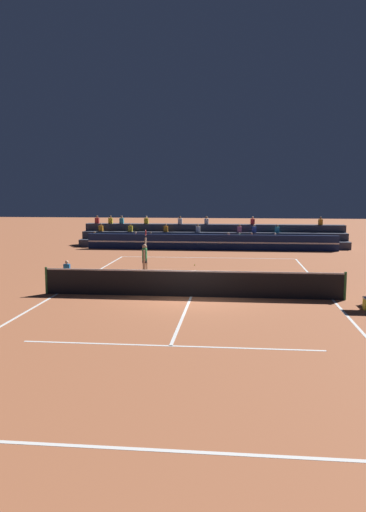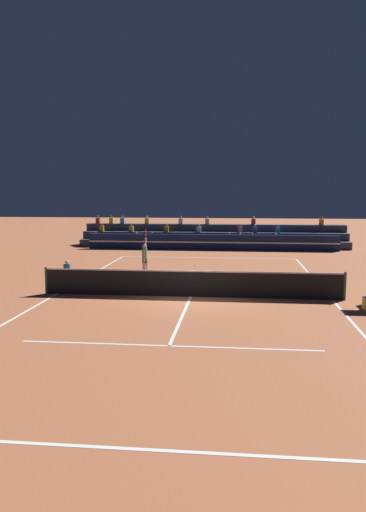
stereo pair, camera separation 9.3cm
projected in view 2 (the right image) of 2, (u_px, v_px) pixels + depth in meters
ground_plane at (191, 297)px, 19.84m from camera, size 120.00×120.00×0.00m
court_lines at (191, 297)px, 19.84m from camera, size 11.10×23.90×0.01m
tennis_net at (191, 283)px, 19.77m from camera, size 12.00×0.10×1.10m
sponsor_banner_wall at (211, 242)px, 35.84m from camera, size 18.00×0.26×1.10m
bleacher_stand at (213, 238)px, 38.33m from camera, size 20.08×2.85×2.28m
ball_kid_courtside at (67, 271)px, 24.24m from camera, size 0.30×0.36×0.84m
tennis_player at (145, 259)px, 23.48m from camera, size 0.33×1.21×2.40m
tennis_ball at (195, 265)px, 28.24m from camera, size 0.07×0.07×0.07m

